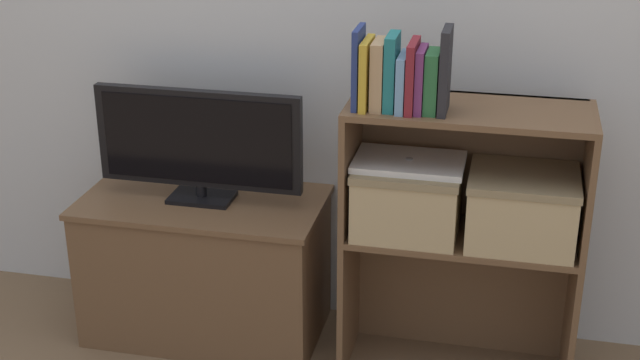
% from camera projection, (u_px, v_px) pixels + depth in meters
% --- Properties ---
extents(tv_stand, '(0.85, 0.46, 0.52)m').
position_uv_depth(tv_stand, '(206.00, 266.00, 3.20)').
color(tv_stand, brown).
rests_on(tv_stand, ground_plane).
extents(tv, '(0.72, 0.14, 0.40)m').
position_uv_depth(tv, '(199.00, 142.00, 3.02)').
color(tv, black).
rests_on(tv, tv_stand).
extents(bookshelf_lower_tier, '(0.76, 0.33, 0.52)m').
position_uv_depth(bookshelf_lower_tier, '(460.00, 278.00, 3.00)').
color(bookshelf_lower_tier, brown).
rests_on(bookshelf_lower_tier, ground_plane).
extents(bookshelf_upper_tier, '(0.76, 0.33, 0.42)m').
position_uv_depth(bookshelf_upper_tier, '(469.00, 148.00, 2.82)').
color(bookshelf_upper_tier, brown).
rests_on(bookshelf_upper_tier, bookshelf_lower_tier).
extents(book_navy, '(0.02, 0.14, 0.24)m').
position_uv_depth(book_navy, '(358.00, 67.00, 2.67)').
color(book_navy, navy).
rests_on(book_navy, bookshelf_upper_tier).
extents(book_mustard, '(0.02, 0.16, 0.21)m').
position_uv_depth(book_mustard, '(367.00, 74.00, 2.67)').
color(book_mustard, gold).
rests_on(book_mustard, bookshelf_upper_tier).
extents(book_tan, '(0.04, 0.13, 0.21)m').
position_uv_depth(book_tan, '(379.00, 75.00, 2.67)').
color(book_tan, tan).
rests_on(book_tan, bookshelf_upper_tier).
extents(book_teal, '(0.03, 0.13, 0.23)m').
position_uv_depth(book_teal, '(392.00, 72.00, 2.66)').
color(book_teal, '#1E7075').
rests_on(book_teal, bookshelf_upper_tier).
extents(book_skyblue, '(0.03, 0.15, 0.17)m').
position_uv_depth(book_skyblue, '(403.00, 82.00, 2.66)').
color(book_skyblue, '#709ECC').
rests_on(book_skyblue, bookshelf_upper_tier).
extents(book_maroon, '(0.02, 0.16, 0.21)m').
position_uv_depth(book_maroon, '(412.00, 76.00, 2.65)').
color(book_maroon, maroon).
rests_on(book_maroon, bookshelf_upper_tier).
extents(book_plum, '(0.02, 0.14, 0.19)m').
position_uv_depth(book_plum, '(421.00, 80.00, 2.64)').
color(book_plum, '#6B2D66').
rests_on(book_plum, bookshelf_upper_tier).
extents(book_forest, '(0.04, 0.12, 0.18)m').
position_uv_depth(book_forest, '(432.00, 82.00, 2.64)').
color(book_forest, '#286638').
rests_on(book_forest, bookshelf_upper_tier).
extents(book_charcoal, '(0.03, 0.14, 0.26)m').
position_uv_depth(book_charcoal, '(445.00, 71.00, 2.62)').
color(book_charcoal, '#232328').
rests_on(book_charcoal, bookshelf_upper_tier).
extents(storage_basket_left, '(0.34, 0.30, 0.23)m').
position_uv_depth(storage_basket_left, '(408.00, 195.00, 2.85)').
color(storage_basket_left, tan).
rests_on(storage_basket_left, bookshelf_lower_tier).
extents(storage_basket_right, '(0.34, 0.30, 0.23)m').
position_uv_depth(storage_basket_right, '(522.00, 205.00, 2.77)').
color(storage_basket_right, tan).
rests_on(storage_basket_right, bookshelf_lower_tier).
extents(laptop, '(0.35, 0.23, 0.02)m').
position_uv_depth(laptop, '(409.00, 162.00, 2.80)').
color(laptop, white).
rests_on(laptop, storage_basket_left).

